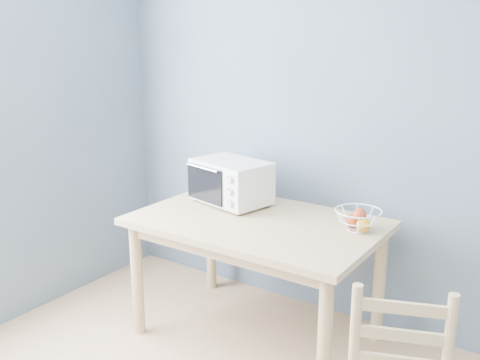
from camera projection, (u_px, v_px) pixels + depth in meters
The scene contains 4 objects.
room at pixel (85, 243), 1.26m from camera, with size 4.01×4.51×2.61m.
dining_table at pixel (257, 236), 3.11m from camera, with size 1.40×0.90×0.75m.
toaster_oven at pixel (229, 181), 3.35m from camera, with size 0.53×0.42×0.28m.
fruit_basket at pixel (359, 219), 2.89m from camera, with size 0.34×0.34×0.13m.
Camera 1 is at (0.97, -0.77, 1.77)m, focal length 40.00 mm.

